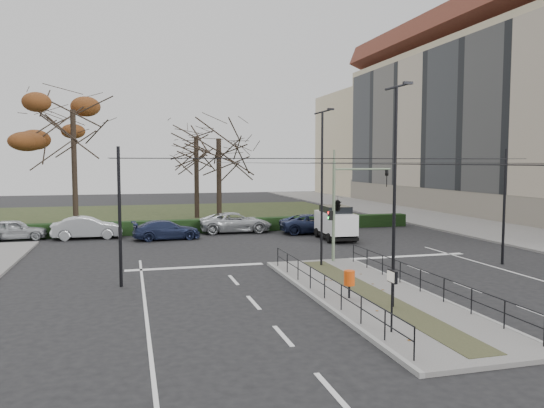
{
  "coord_description": "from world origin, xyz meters",
  "views": [
    {
      "loc": [
        -9.17,
        -21.29,
        5.35
      ],
      "look_at": [
        -1.39,
        7.57,
        2.96
      ],
      "focal_mm": 35.0,
      "sensor_mm": 36.0,
      "label": 1
    }
  ],
  "objects": [
    {
      "name": "ground",
      "position": [
        0.0,
        0.0,
        0.0
      ],
      "size": [
        140.0,
        140.0,
        0.0
      ],
      "primitive_type": "plane",
      "color": "black",
      "rests_on": "ground"
    },
    {
      "name": "median_island",
      "position": [
        0.0,
        -2.5,
        0.07
      ],
      "size": [
        4.4,
        15.0,
        0.14
      ],
      "primitive_type": "cube",
      "color": "#615F5D",
      "rests_on": "ground"
    },
    {
      "name": "sidewalk_east",
      "position": [
        18.0,
        22.0,
        0.07
      ],
      "size": [
        8.0,
        90.0,
        0.14
      ],
      "primitive_type": "cube",
      "color": "#615F5D",
      "rests_on": "ground"
    },
    {
      "name": "park",
      "position": [
        -6.0,
        32.0,
        0.05
      ],
      "size": [
        38.0,
        26.0,
        0.1
      ],
      "primitive_type": "cube",
      "color": "#273118",
      "rests_on": "ground"
    },
    {
      "name": "hedge",
      "position": [
        -6.0,
        18.6,
        0.5
      ],
      "size": [
        38.0,
        1.0,
        1.0
      ],
      "primitive_type": "cube",
      "color": "black",
      "rests_on": "ground"
    },
    {
      "name": "apartment_block",
      "position": [
        27.97,
        23.97,
        10.39
      ],
      "size": [
        13.09,
        52.1,
        21.64
      ],
      "color": "#C6B98F",
      "rests_on": "ground"
    },
    {
      "name": "median_railing",
      "position": [
        0.0,
        -2.6,
        0.98
      ],
      "size": [
        4.14,
        13.24,
        0.92
      ],
      "color": "black",
      "rests_on": "median_island"
    },
    {
      "name": "catenary",
      "position": [
        0.0,
        1.62,
        3.42
      ],
      "size": [
        20.0,
        34.0,
        6.0
      ],
      "color": "black",
      "rests_on": "ground"
    },
    {
      "name": "traffic_light",
      "position": [
        1.43,
        4.5,
        3.18
      ],
      "size": [
        3.55,
        2.03,
        5.23
      ],
      "color": "slate",
      "rests_on": "median_island"
    },
    {
      "name": "litter_bin",
      "position": [
        -1.12,
        -2.8,
        0.9
      ],
      "size": [
        0.42,
        0.42,
        1.06
      ],
      "color": "black",
      "rests_on": "median_island"
    },
    {
      "name": "info_panel",
      "position": [
        -1.51,
        -6.91,
        1.65
      ],
      "size": [
        0.11,
        0.5,
        1.92
      ],
      "color": "black",
      "rests_on": "median_island"
    },
    {
      "name": "streetlamp_median_near",
      "position": [
        -0.11,
        -4.38,
        4.21
      ],
      "size": [
        0.67,
        0.14,
        8.01
      ],
      "color": "black",
      "rests_on": "median_island"
    },
    {
      "name": "streetlamp_median_far",
      "position": [
        0.12,
        3.54,
        4.14
      ],
      "size": [
        0.66,
        0.13,
        7.86
      ],
      "color": "black",
      "rests_on": "median_island"
    },
    {
      "name": "parked_car_first",
      "position": [
        -16.83,
        18.0,
        0.72
      ],
      "size": [
        4.35,
        2.08,
        1.43
      ],
      "primitive_type": "imported",
      "rotation": [
        0.0,
        0.0,
        1.67
      ],
      "color": "#B8BCC0",
      "rests_on": "ground"
    },
    {
      "name": "parked_car_second",
      "position": [
        -12.08,
        17.39,
        0.77
      ],
      "size": [
        4.73,
        1.76,
        1.55
      ],
      "primitive_type": "imported",
      "rotation": [
        0.0,
        0.0,
        1.6
      ],
      "color": "#B8BCC0",
      "rests_on": "ground"
    },
    {
      "name": "parked_car_third",
      "position": [
        -6.77,
        15.59,
        0.67
      ],
      "size": [
        4.75,
        2.27,
        1.34
      ],
      "primitive_type": "imported",
      "rotation": [
        0.0,
        0.0,
        1.66
      ],
      "color": "#1F284A",
      "rests_on": "ground"
    },
    {
      "name": "parked_car_fourth",
      "position": [
        -1.43,
        18.0,
        0.76
      ],
      "size": [
        5.53,
        2.66,
        1.52
      ],
      "primitive_type": "imported",
      "rotation": [
        0.0,
        0.0,
        1.55
      ],
      "color": "#B8BCC0",
      "rests_on": "ground"
    },
    {
      "name": "white_van",
      "position": [
        4.46,
        12.51,
        1.22
      ],
      "size": [
        2.21,
        4.44,
        2.34
      ],
      "color": "white",
      "rests_on": "ground"
    },
    {
      "name": "rust_tree",
      "position": [
        -13.52,
        25.2,
        9.59
      ],
      "size": [
        9.97,
        9.97,
        12.49
      ],
      "color": "black",
      "rests_on": "park"
    },
    {
      "name": "bare_tree_center",
      "position": [
        -3.05,
        28.63,
        7.17
      ],
      "size": [
        6.11,
        6.11,
        10.14
      ],
      "color": "black",
      "rests_on": "park"
    },
    {
      "name": "bare_tree_near",
      "position": [
        -1.7,
        23.99,
        6.82
      ],
      "size": [
        7.37,
        7.37,
        9.63
      ],
      "color": "black",
      "rests_on": "park"
    },
    {
      "name": "parked_car_fifth",
      "position": [
        4.17,
        15.98,
        0.71
      ],
      "size": [
        5.28,
        2.69,
        1.43
      ],
      "primitive_type": "imported",
      "rotation": [
        0.0,
        0.0,
        1.51
      ],
      "color": "#1F284A",
      "rests_on": "ground"
    }
  ]
}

